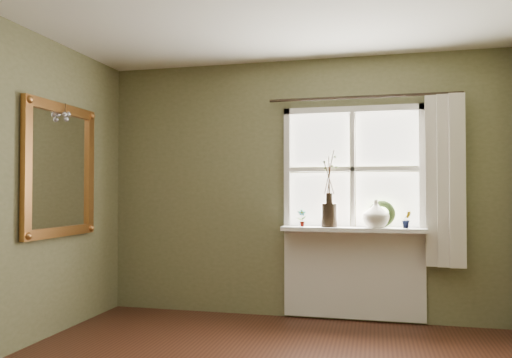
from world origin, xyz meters
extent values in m
cube|color=#686845|center=(0.00, 2.30, 1.30)|extent=(4.00, 0.10, 2.60)
cube|color=silver|center=(0.55, 2.22, 0.89)|extent=(1.36, 0.06, 0.06)
cube|color=silver|center=(0.55, 2.22, 2.07)|extent=(1.36, 0.06, 0.06)
cube|color=silver|center=(-0.10, 2.22, 1.48)|extent=(0.06, 0.06, 1.24)
cube|color=silver|center=(1.20, 2.22, 1.48)|extent=(0.06, 0.06, 1.24)
cube|color=silver|center=(0.55, 2.22, 1.48)|extent=(1.24, 0.05, 0.04)
cube|color=silver|center=(0.55, 2.22, 1.48)|extent=(0.04, 0.05, 1.12)
cube|color=white|center=(0.23, 2.25, 1.77)|extent=(0.59, 0.01, 0.53)
cube|color=white|center=(0.88, 2.25, 1.77)|extent=(0.59, 0.01, 0.53)
cube|color=white|center=(0.23, 2.25, 1.19)|extent=(0.59, 0.01, 0.53)
cube|color=white|center=(0.88, 2.25, 1.19)|extent=(0.59, 0.01, 0.53)
cube|color=silver|center=(0.55, 2.12, 0.90)|extent=(1.36, 0.26, 0.04)
cube|color=silver|center=(0.55, 2.23, 0.46)|extent=(1.36, 0.04, 0.88)
cylinder|color=black|center=(0.33, 2.12, 1.03)|extent=(0.20, 0.20, 0.23)
imported|color=silver|center=(0.77, 2.12, 1.05)|extent=(0.33, 0.33, 0.26)
torus|color=#334A20|center=(0.82, 2.16, 1.02)|extent=(0.28, 0.17, 0.27)
imported|color=#334A20|center=(0.06, 2.12, 1.00)|extent=(0.10, 0.09, 0.17)
imported|color=#334A20|center=(1.05, 2.12, 1.00)|extent=(0.11, 0.10, 0.16)
cube|color=beige|center=(1.39, 2.13, 1.37)|extent=(0.36, 0.12, 1.59)
cylinder|color=black|center=(0.65, 2.17, 2.18)|extent=(1.84, 0.03, 0.03)
cube|color=white|center=(-1.97, 1.16, 1.46)|extent=(0.02, 0.82, 1.01)
cube|color=#B06C34|center=(-1.96, 1.16, 2.00)|extent=(0.05, 0.99, 0.09)
cube|color=#B06C34|center=(-1.96, 1.16, 0.91)|extent=(0.05, 0.99, 0.09)
cube|color=#B06C34|center=(-1.96, 0.70, 1.46)|extent=(0.05, 0.09, 1.01)
cube|color=#B06C34|center=(-1.96, 1.61, 1.46)|extent=(0.05, 0.09, 1.01)
sphere|color=silver|center=(-1.91, 1.13, 1.95)|extent=(0.04, 0.04, 0.04)
sphere|color=silver|center=(-1.91, 1.16, 1.91)|extent=(0.04, 0.04, 0.04)
sphere|color=silver|center=(-1.91, 1.19, 1.96)|extent=(0.04, 0.04, 0.04)
camera|label=1|loc=(0.76, -2.75, 1.27)|focal=35.00mm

